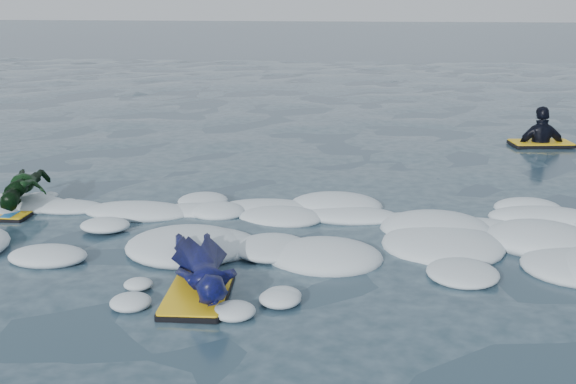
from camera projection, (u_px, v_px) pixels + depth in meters
The scene contains 5 objects.
ground at pixel (210, 260), 7.09m from camera, with size 120.00×120.00×0.00m, color #18243A.
foam_band at pixel (230, 227), 8.08m from camera, with size 12.00×3.10×0.30m, color silver, non-canonical shape.
prone_woman_unit at pixel (203, 269), 6.34m from camera, with size 1.00×1.54×0.37m.
prone_child_unit at pixel (25, 192), 8.69m from camera, with size 0.70×1.18×0.43m.
waiting_rider_unit at pixel (540, 150), 12.36m from camera, with size 1.10×0.72×1.53m.
Camera 1 is at (1.53, -6.52, 2.54)m, focal length 45.00 mm.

